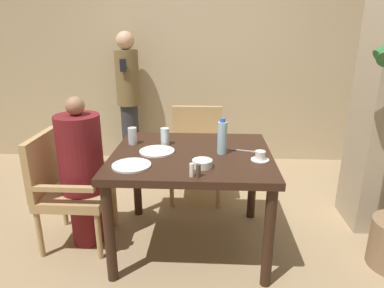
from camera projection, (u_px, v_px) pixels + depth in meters
ground_plane at (192, 243)px, 2.67m from camera, size 16.00×16.00×0.00m
wall_back at (200, 46)px, 4.04m from camera, size 8.00×0.06×2.80m
dining_table at (192, 166)px, 2.46m from camera, size 1.13×0.98×0.75m
chair_left_side at (66, 185)px, 2.56m from camera, size 0.50×0.50×0.87m
diner_in_left_chair at (82, 172)px, 2.52m from camera, size 0.32×0.32×1.15m
chair_far_side at (196, 149)px, 3.34m from camera, size 0.50×0.50×0.87m
standing_host at (128, 96)px, 4.01m from camera, size 0.27×0.30×1.57m
plate_main_left at (132, 165)px, 2.19m from camera, size 0.25×0.25×0.01m
plate_main_right at (157, 151)px, 2.45m from camera, size 0.25×0.25×0.01m
teacup_with_saucer at (260, 157)px, 2.28m from camera, size 0.12×0.12×0.07m
bowl_small at (202, 163)px, 2.17m from camera, size 0.13×0.13×0.05m
water_bottle at (222, 137)px, 2.38m from camera, size 0.07×0.07×0.25m
glass_tall_near at (165, 136)px, 2.59m from camera, size 0.07×0.07×0.13m
glass_tall_mid at (133, 136)px, 2.60m from camera, size 0.07×0.07×0.13m
salt_shaker at (192, 170)px, 2.03m from camera, size 0.03×0.03×0.08m
pepper_shaker at (198, 170)px, 2.03m from camera, size 0.03×0.03×0.08m
fork_beside_plate at (246, 151)px, 2.47m from camera, size 0.19×0.07×0.00m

